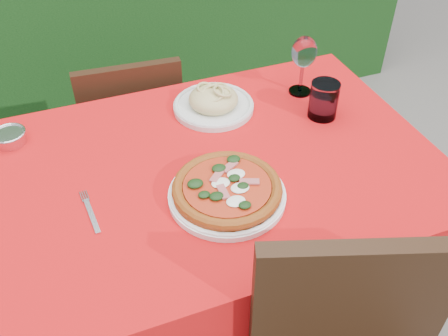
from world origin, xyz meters
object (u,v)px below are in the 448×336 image
object	(u,v)px
steel_ramekin	(10,138)
wine_glass	(304,54)
chair_far	(134,134)
pizza_plate	(227,190)
water_glass	(323,102)
pasta_plate	(213,102)
fork	(92,216)

from	to	relation	value
steel_ramekin	wine_glass	bearing A→B (deg)	-3.67
chair_far	pizza_plate	bearing A→B (deg)	102.38
water_glass	steel_ramekin	distance (m)	0.93
pasta_plate	steel_ramekin	xyz separation A→B (m)	(-0.61, 0.05, -0.01)
water_glass	steel_ramekin	bearing A→B (deg)	167.44
water_glass	fork	distance (m)	0.76
pizza_plate	steel_ramekin	distance (m)	0.66
chair_far	fork	bearing A→B (deg)	75.35
pasta_plate	chair_far	bearing A→B (deg)	121.82
pizza_plate	steel_ramekin	xyz separation A→B (m)	(-0.50, 0.44, -0.01)
pizza_plate	pasta_plate	xyz separation A→B (m)	(0.10, 0.39, -0.00)
pasta_plate	wine_glass	size ratio (longest dim) A/B	1.28
chair_far	pasta_plate	xyz separation A→B (m)	(0.21, -0.34, 0.31)
steel_ramekin	pasta_plate	bearing A→B (deg)	-4.54
wine_glass	fork	world-z (taller)	wine_glass
pasta_plate	water_glass	bearing A→B (deg)	-27.15
chair_far	water_glass	size ratio (longest dim) A/B	7.06
wine_glass	steel_ramekin	xyz separation A→B (m)	(-0.91, 0.06, -0.12)
steel_ramekin	chair_far	bearing A→B (deg)	36.33
pasta_plate	pizza_plate	bearing A→B (deg)	-105.09
steel_ramekin	water_glass	bearing A→B (deg)	-12.56
pasta_plate	wine_glass	world-z (taller)	wine_glass
water_glass	fork	world-z (taller)	water_glass
wine_glass	fork	bearing A→B (deg)	-156.45
chair_far	pasta_plate	size ratio (longest dim) A/B	3.21
wine_glass	steel_ramekin	world-z (taller)	wine_glass
pasta_plate	steel_ramekin	world-z (taller)	pasta_plate
chair_far	water_glass	world-z (taller)	water_glass
water_glass	steel_ramekin	xyz separation A→B (m)	(-0.91, 0.20, -0.03)
pasta_plate	water_glass	distance (m)	0.34
wine_glass	steel_ramekin	distance (m)	0.92
pizza_plate	steel_ramekin	bearing A→B (deg)	139.01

